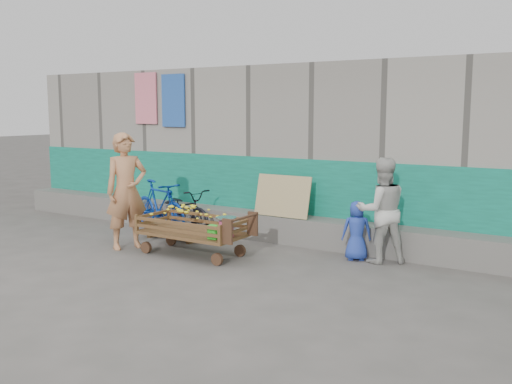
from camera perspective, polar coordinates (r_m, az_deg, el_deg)
The scene contains 9 objects.
ground at distance 8.03m, azimuth -7.11°, elevation -7.90°, with size 80.00×80.00×0.00m, color #4F4E48.
building_wall at distance 11.18m, azimuth 5.94°, elevation 4.28°, with size 12.00×3.50×3.00m.
banana_cart at distance 8.82m, azimuth -6.57°, elevation -2.98°, with size 1.79×0.82×0.76m.
bench at distance 9.97m, azimuth -8.29°, elevation -3.57°, with size 1.10×0.33×0.27m.
vendor_man at distance 9.36m, azimuth -12.83°, elevation 0.10°, with size 0.68×0.45×1.87m, color #BC7E52.
woman at distance 8.49m, azimuth 12.45°, elevation -1.80°, with size 0.75×0.58×1.54m, color beige.
child at distance 8.60m, azimuth 10.03°, elevation -3.82°, with size 0.44×0.28×0.89m, color #2640A9.
bicycle_dark at distance 10.51m, azimuth -7.16°, elevation -1.81°, with size 0.54×1.54×0.81m, color black.
bicycle_blue at distance 10.62m, azimuth -9.62°, elevation -1.39°, with size 0.44×1.57×0.94m, color #0D369B.
Camera 1 is at (4.88, -5.98, 2.21)m, focal length 40.00 mm.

